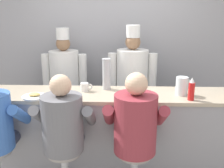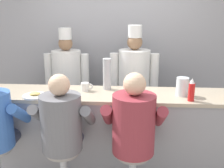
{
  "view_description": "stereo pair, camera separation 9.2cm",
  "coord_description": "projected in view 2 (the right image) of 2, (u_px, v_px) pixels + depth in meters",
  "views": [
    {
      "loc": [
        0.1,
        -2.59,
        1.97
      ],
      "look_at": [
        -0.0,
        0.28,
        1.16
      ],
      "focal_mm": 42.0,
      "sensor_mm": 36.0,
      "label": 1
    },
    {
      "loc": [
        0.2,
        -2.58,
        1.97
      ],
      "look_at": [
        -0.0,
        0.28,
        1.16
      ],
      "focal_mm": 42.0,
      "sensor_mm": 36.0,
      "label": 2
    }
  ],
  "objects": [
    {
      "name": "cook_in_whites_near",
      "position": [
        67.0,
        80.0,
        3.98
      ],
      "size": [
        0.68,
        0.43,
        1.73
      ],
      "color": "#232328",
      "rests_on": "ground_plane"
    },
    {
      "name": "coffee_mug_white",
      "position": [
        85.0,
        87.0,
        3.12
      ],
      "size": [
        0.15,
        0.09,
        0.1
      ],
      "color": "white",
      "rests_on": "diner_counter"
    },
    {
      "name": "diner_counter",
      "position": [
        112.0,
        134.0,
        3.18
      ],
      "size": [
        3.03,
        0.61,
        1.04
      ],
      "color": "gray",
      "rests_on": "ground_plane"
    },
    {
      "name": "cup_stack_steel",
      "position": [
        107.0,
        74.0,
        3.15
      ],
      "size": [
        0.1,
        0.1,
        0.38
      ],
      "color": "#B7BABF",
      "rests_on": "diner_counter"
    },
    {
      "name": "diner_seated_maroon",
      "position": [
        134.0,
        126.0,
        2.58
      ],
      "size": [
        0.64,
        0.63,
        1.42
      ],
      "color": "#B2B5BA",
      "rests_on": "ground_plane"
    },
    {
      "name": "ketchup_bottle_red",
      "position": [
        192.0,
        90.0,
        2.75
      ],
      "size": [
        0.07,
        0.07,
        0.25
      ],
      "color": "red",
      "rests_on": "diner_counter"
    },
    {
      "name": "diner_seated_grey",
      "position": [
        62.0,
        125.0,
        2.63
      ],
      "size": [
        0.62,
        0.61,
        1.39
      ],
      "color": "#B2B5BA",
      "rests_on": "ground_plane"
    },
    {
      "name": "cook_in_whites_far",
      "position": [
        134.0,
        82.0,
        3.77
      ],
      "size": [
        0.69,
        0.45,
        1.78
      ],
      "color": "#232328",
      "rests_on": "ground_plane"
    },
    {
      "name": "water_pitcher_clear",
      "position": [
        182.0,
        87.0,
        2.93
      ],
      "size": [
        0.16,
        0.14,
        0.21
      ],
      "color": "silver",
      "rests_on": "diner_counter"
    },
    {
      "name": "breakfast_plate",
      "position": [
        35.0,
        95.0,
        2.92
      ],
      "size": [
        0.28,
        0.28,
        0.05
      ],
      "color": "white",
      "rests_on": "diner_counter"
    },
    {
      "name": "cereal_bowl",
      "position": [
        140.0,
        97.0,
        2.84
      ],
      "size": [
        0.17,
        0.17,
        0.05
      ],
      "color": "#4C7FB7",
      "rests_on": "diner_counter"
    },
    {
      "name": "wall_back",
      "position": [
        118.0,
        51.0,
        4.14
      ],
      "size": [
        10.0,
        0.06,
        2.7
      ],
      "color": "#99999E",
      "rests_on": "ground_plane"
    }
  ]
}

